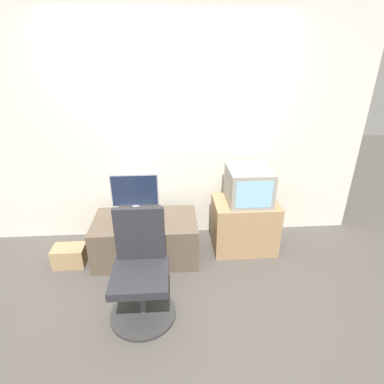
{
  "coord_description": "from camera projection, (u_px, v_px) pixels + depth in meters",
  "views": [
    {
      "loc": [
        -0.02,
        -1.99,
        2.06
      ],
      "look_at": [
        0.18,
        0.93,
        0.72
      ],
      "focal_mm": 28.0,
      "sensor_mm": 36.0,
      "label": 1
    }
  ],
  "objects": [
    {
      "name": "keyboard",
      "position": [
        132.0,
        222.0,
        3.13
      ],
      "size": [
        0.34,
        0.12,
        0.01
      ],
      "color": "silver",
      "rests_on": "desk"
    },
    {
      "name": "cardboard_box_lower",
      "position": [
        70.0,
        256.0,
        3.19
      ],
      "size": [
        0.33,
        0.22,
        0.22
      ],
      "color": "#A3845B",
      "rests_on": "ground_plane"
    },
    {
      "name": "wall_back",
      "position": [
        173.0,
        130.0,
        3.33
      ],
      "size": [
        4.4,
        0.05,
        2.6
      ],
      "color": "silver",
      "rests_on": "ground_plane"
    },
    {
      "name": "crt_tv",
      "position": [
        249.0,
        185.0,
        3.23
      ],
      "size": [
        0.45,
        0.49,
        0.38
      ],
      "color": "gray",
      "rests_on": "side_stand"
    },
    {
      "name": "office_chair",
      "position": [
        141.0,
        275.0,
        2.5
      ],
      "size": [
        0.57,
        0.57,
        0.94
      ],
      "color": "#333333",
      "rests_on": "ground_plane"
    },
    {
      "name": "ground_plane",
      "position": [
        179.0,
        309.0,
        2.67
      ],
      "size": [
        12.0,
        12.0,
        0.0
      ],
      "primitive_type": "plane",
      "color": "#4C4742"
    },
    {
      "name": "mouse",
      "position": [
        153.0,
        219.0,
        3.16
      ],
      "size": [
        0.07,
        0.04,
        0.03
      ],
      "color": "#4C4C51",
      "rests_on": "desk"
    },
    {
      "name": "desk",
      "position": [
        146.0,
        238.0,
        3.28
      ],
      "size": [
        1.1,
        0.62,
        0.47
      ],
      "color": "brown",
      "rests_on": "ground_plane"
    },
    {
      "name": "side_stand",
      "position": [
        244.0,
        225.0,
        3.42
      ],
      "size": [
        0.7,
        0.5,
        0.59
      ],
      "color": "#A37F56",
      "rests_on": "ground_plane"
    },
    {
      "name": "main_monitor",
      "position": [
        135.0,
        195.0,
        3.22
      ],
      "size": [
        0.51,
        0.24,
        0.46
      ],
      "color": "#B2B2B7",
      "rests_on": "desk"
    }
  ]
}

